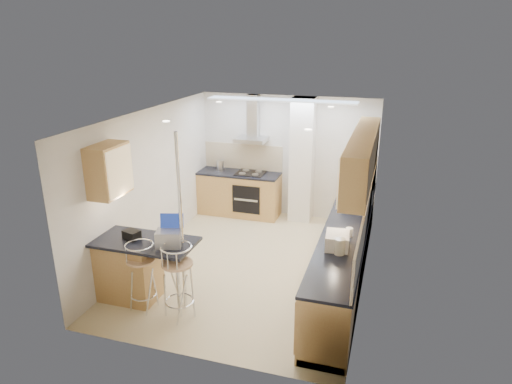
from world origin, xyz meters
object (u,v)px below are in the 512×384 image
(microwave, at_px, (358,200))
(bar_stool_end, at_px, (178,282))
(bar_stool_near, at_px, (142,277))
(laptop, at_px, (169,238))
(bread_bin, at_px, (337,241))

(microwave, xyz_separation_m, bar_stool_end, (-2.08, -2.45, -0.52))
(bar_stool_near, relative_size, bar_stool_end, 0.93)
(laptop, bearing_deg, bread_bin, 0.30)
(laptop, bearing_deg, bar_stool_end, -60.50)
(bar_stool_end, distance_m, bread_bin, 2.19)
(microwave, distance_m, bar_stool_end, 3.26)
(microwave, bearing_deg, laptop, 153.37)
(bar_stool_near, height_order, bar_stool_end, bar_stool_end)
(bar_stool_near, distance_m, bread_bin, 2.70)
(bar_stool_end, relative_size, bread_bin, 2.75)
(bar_stool_end, bearing_deg, laptop, 54.02)
(bar_stool_end, xyz_separation_m, bread_bin, (1.96, 0.85, 0.49))
(microwave, height_order, bar_stool_end, microwave)
(microwave, relative_size, bread_bin, 1.25)
(laptop, xyz_separation_m, bar_stool_end, (0.20, -0.19, -0.52))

